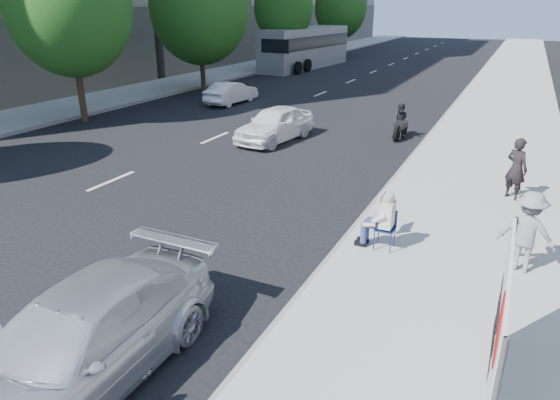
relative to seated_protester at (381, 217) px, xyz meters
The scene contains 16 objects.
ground 2.60m from the seated_protester, 159.46° to the right, with size 160.00×160.00×0.00m, color black.
near_sidewalk 19.24m from the seated_protester, 84.89° to the left, with size 5.00×120.00×0.15m, color #B0ACA5.
far_sidewalk 27.01m from the seated_protester, 134.84° to the left, with size 4.50×120.00×0.15m, color #B0ACA5.
tree_far_b 18.02m from the seated_protester, 155.93° to the left, with size 5.40×5.40×8.24m.
tree_far_c 23.81m from the seated_protester, 133.01° to the left, with size 6.00×6.00×8.47m.
tree_far_d 33.48m from the seated_protester, 118.75° to the left, with size 4.80×4.80×7.65m.
tree_far_e 46.18m from the seated_protester, 110.34° to the left, with size 5.40×5.40×7.89m.
seated_protester is the anchor object (origin of this frame).
jogger 2.85m from the seated_protester, ahead, with size 1.07×0.62×1.66m, color gray.
pedestrian_woman 5.16m from the seated_protester, 60.82° to the left, with size 0.62×0.41×1.70m, color black.
protest_banner 4.86m from the seated_protester, 58.95° to the right, with size 0.08×3.06×2.20m.
parked_sedan 6.46m from the seated_protester, 115.59° to the right, with size 1.97×4.85×1.41m, color silver.
white_sedan_near 10.07m from the seated_protester, 129.22° to the left, with size 1.62×4.02×1.37m, color white.
white_sedan_mid 18.54m from the seated_protester, 130.72° to the left, with size 1.26×3.62×1.19m, color white.
motorcycle 10.55m from the seated_protester, 100.38° to the left, with size 0.73×2.05×1.42m.
bus 34.79m from the seated_protester, 115.43° to the left, with size 3.53×12.23×3.30m.
Camera 1 is at (4.56, -8.98, 5.13)m, focal length 32.00 mm.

